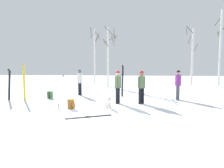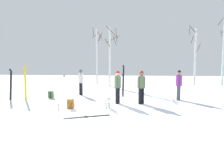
% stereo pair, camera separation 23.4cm
% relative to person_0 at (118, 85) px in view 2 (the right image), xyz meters
% --- Properties ---
extents(ground_plane, '(60.00, 60.00, 0.00)m').
position_rel_person_0_xyz_m(ground_plane, '(-0.82, -1.67, -0.98)').
color(ground_plane, white).
extents(person_0, '(0.34, 0.50, 1.72)m').
position_rel_person_0_xyz_m(person_0, '(0.00, 0.00, 0.00)').
color(person_0, black).
rests_on(person_0, ground_plane).
extents(person_1, '(0.36, 0.43, 1.72)m').
position_rel_person_0_xyz_m(person_1, '(-2.69, 2.71, 0.00)').
color(person_1, black).
rests_on(person_1, ground_plane).
extents(person_2, '(0.34, 0.48, 1.72)m').
position_rel_person_0_xyz_m(person_2, '(3.40, 1.41, 0.00)').
color(person_2, '#4C4C56').
rests_on(person_2, ground_plane).
extents(person_3, '(0.41, 0.38, 1.72)m').
position_rel_person_0_xyz_m(person_3, '(1.22, 0.01, 0.00)').
color(person_3, black).
rests_on(person_3, ground_plane).
extents(dog, '(0.38, 0.87, 0.57)m').
position_rel_person_0_xyz_m(dog, '(-0.39, -1.18, -0.59)').
color(dog, beige).
rests_on(dog, ground_plane).
extents(ski_pair_planted_0, '(0.14, 0.14, 2.01)m').
position_rel_person_0_xyz_m(ski_pair_planted_0, '(0.18, 2.28, 0.02)').
color(ski_pair_planted_0, black).
rests_on(ski_pair_planted_0, ground_plane).
extents(ski_pair_planted_1, '(0.14, 0.05, 2.00)m').
position_rel_person_0_xyz_m(ski_pair_planted_1, '(-5.36, 0.51, 0.01)').
color(ski_pair_planted_1, yellow).
rests_on(ski_pair_planted_1, ground_plane).
extents(ski_pair_planted_2, '(0.10, 0.25, 1.79)m').
position_rel_person_0_xyz_m(ski_pair_planted_2, '(-6.23, 0.48, -0.09)').
color(ski_pair_planted_2, black).
rests_on(ski_pair_planted_2, ground_plane).
extents(ski_pair_lying_0, '(1.73, 0.89, 0.05)m').
position_rel_person_0_xyz_m(ski_pair_lying_0, '(-0.96, -2.86, -0.97)').
color(ski_pair_lying_0, black).
rests_on(ski_pair_lying_0, ground_plane).
extents(ski_poles_0, '(0.07, 0.26, 1.37)m').
position_rel_person_0_xyz_m(ski_poles_0, '(0.05, 3.29, -0.25)').
color(ski_poles_0, '#B2B2BC').
rests_on(ski_poles_0, ground_plane).
extents(ski_poles_1, '(0.07, 0.27, 1.42)m').
position_rel_person_0_xyz_m(ski_poles_1, '(-3.26, 1.11, -0.22)').
color(ski_poles_1, '#B2B2BC').
rests_on(ski_poles_1, ground_plane).
extents(backpack_0, '(0.34, 0.32, 0.44)m').
position_rel_person_0_xyz_m(backpack_0, '(-2.07, -1.45, -0.77)').
color(backpack_0, '#99591E').
rests_on(backpack_0, ground_plane).
extents(backpack_1, '(0.31, 0.33, 0.44)m').
position_rel_person_0_xyz_m(backpack_1, '(-4.16, 1.24, -0.77)').
color(backpack_1, '#4C7F3F').
rests_on(backpack_1, ground_plane).
extents(water_bottle_0, '(0.07, 0.07, 0.27)m').
position_rel_person_0_xyz_m(water_bottle_0, '(-2.55, -1.75, -0.85)').
color(water_bottle_0, silver).
rests_on(water_bottle_0, ground_plane).
extents(birch_tree_0, '(1.07, 1.13, 6.04)m').
position_rel_person_0_xyz_m(birch_tree_0, '(-3.09, 10.86, 2.14)').
color(birch_tree_0, silver).
rests_on(birch_tree_0, ground_plane).
extents(birch_tree_1, '(1.35, 1.65, 5.41)m').
position_rel_person_0_xyz_m(birch_tree_1, '(-1.31, 7.90, 1.96)').
color(birch_tree_1, white).
rests_on(birch_tree_1, ground_plane).
extents(birch_tree_2, '(1.28, 1.46, 6.04)m').
position_rel_person_0_xyz_m(birch_tree_2, '(7.03, 10.95, 2.08)').
color(birch_tree_2, silver).
rests_on(birch_tree_2, ground_plane).
extents(birch_tree_3, '(1.20, 1.05, 7.45)m').
position_rel_person_0_xyz_m(birch_tree_3, '(9.57, 10.49, 2.90)').
color(birch_tree_3, silver).
rests_on(birch_tree_3, ground_plane).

